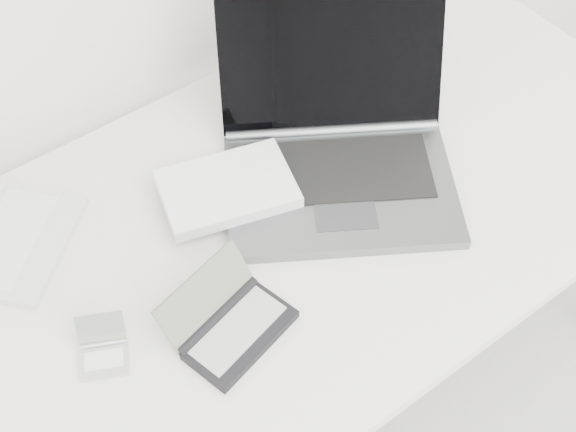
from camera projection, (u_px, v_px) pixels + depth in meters
desk at (288, 231)px, 1.49m from camera, size 1.60×0.80×0.73m
laptop_large at (317, 159)px, 1.47m from camera, size 0.62×0.56×0.27m
pda_silver at (104, 352)px, 1.26m from camera, size 0.11×0.11×0.06m
palmtop_charcoal at (230, 324)px, 1.29m from camera, size 0.21×0.19×0.09m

